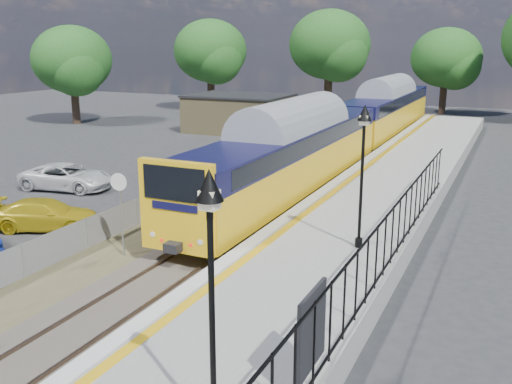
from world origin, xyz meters
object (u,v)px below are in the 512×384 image
Objects in this scene: victorian_lamp_south at (210,245)px; car_white at (67,177)px; car_yellow at (46,215)px; train at (352,124)px; speed_sign at (120,200)px; victorian_lamp_north at (363,143)px.

car_white is at bearing 138.98° from victorian_lamp_south.
victorian_lamp_south is at bearing -140.63° from car_white.
car_white reaches higher than car_yellow.
victorian_lamp_south is 16.16m from car_yellow.
victorian_lamp_south is at bearing -78.85° from train.
train is 20.16m from speed_sign.
victorian_lamp_north is 8.41m from speed_sign.
speed_sign reaches higher than car_yellow.
car_white is at bearing 133.83° from speed_sign.
victorian_lamp_south is 10.00m from victorian_lamp_north.
victorian_lamp_north is 0.97× the size of car_white.
victorian_lamp_north is (-0.20, 10.00, 0.00)m from victorian_lamp_south.
victorian_lamp_south is at bearing -149.58° from car_yellow.
car_white is (-11.17, -13.40, -1.68)m from train.
victorian_lamp_north is at bearing 91.15° from victorian_lamp_south.
victorian_lamp_south is 1.09× the size of car_yellow.
victorian_lamp_south and victorian_lamp_north have the same top height.
train reaches higher than car_white.
victorian_lamp_south is 28.51m from train.
car_yellow is at bearing -111.29° from train.
victorian_lamp_north is 1.51× the size of speed_sign.
train is 8.58× the size of car_white.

